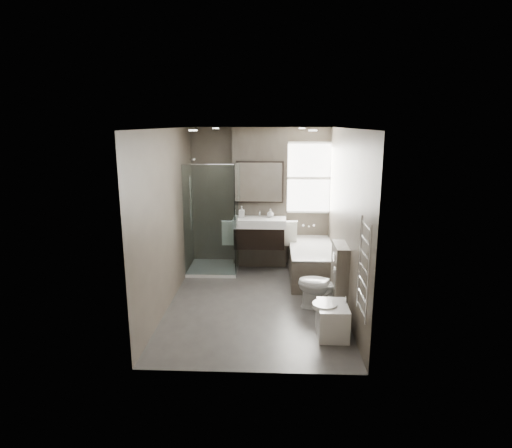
# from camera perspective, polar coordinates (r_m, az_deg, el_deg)

# --- Properties ---
(room) EXTENTS (2.70, 3.90, 2.70)m
(room) POSITION_cam_1_polar(r_m,az_deg,el_deg) (6.25, 0.02, 0.63)
(room) COLOR #45423F
(room) RESTS_ON ground
(vanity_pier) EXTENTS (1.00, 0.25, 2.60)m
(vanity_pier) POSITION_cam_1_polar(r_m,az_deg,el_deg) (7.99, 0.55, 3.43)
(vanity_pier) COLOR #514940
(vanity_pier) RESTS_ON ground
(vanity) EXTENTS (0.95, 0.47, 0.66)m
(vanity) POSITION_cam_1_polar(r_m,az_deg,el_deg) (7.76, 0.45, -1.09)
(vanity) COLOR black
(vanity) RESTS_ON vanity_pier
(mirror_cabinet) EXTENTS (0.86, 0.08, 0.76)m
(mirror_cabinet) POSITION_cam_1_polar(r_m,az_deg,el_deg) (7.77, 0.51, 5.62)
(mirror_cabinet) COLOR black
(mirror_cabinet) RESTS_ON vanity_pier
(towel_left) EXTENTS (0.24, 0.06, 0.44)m
(towel_left) POSITION_cam_1_polar(r_m,az_deg,el_deg) (7.79, -3.67, -1.23)
(towel_left) COLOR silver
(towel_left) RESTS_ON vanity_pier
(towel_right) EXTENTS (0.24, 0.06, 0.44)m
(towel_right) POSITION_cam_1_polar(r_m,az_deg,el_deg) (7.75, 4.59, -1.31)
(towel_right) COLOR silver
(towel_right) RESTS_ON vanity_pier
(shower_enclosure) EXTENTS (0.90, 0.90, 2.00)m
(shower_enclosure) POSITION_cam_1_polar(r_m,az_deg,el_deg) (7.82, -5.09, -2.93)
(shower_enclosure) COLOR white
(shower_enclosure) RESTS_ON ground
(bathtub) EXTENTS (0.75, 1.60, 0.57)m
(bathtub) POSITION_cam_1_polar(r_m,az_deg,el_deg) (7.60, 7.38, -4.87)
(bathtub) COLOR #514940
(bathtub) RESTS_ON ground
(window) EXTENTS (0.98, 0.06, 1.33)m
(window) POSITION_cam_1_polar(r_m,az_deg,el_deg) (8.05, 7.03, 6.11)
(window) COLOR white
(window) RESTS_ON room
(toilet) EXTENTS (0.81, 0.62, 0.73)m
(toilet) POSITION_cam_1_polar(r_m,az_deg,el_deg) (6.37, 8.78, -8.07)
(toilet) COLOR white
(toilet) RESTS_ON ground
(cistern_box) EXTENTS (0.19, 0.55, 1.00)m
(cistern_box) POSITION_cam_1_polar(r_m,az_deg,el_deg) (6.30, 11.06, -7.09)
(cistern_box) COLOR #514940
(cistern_box) RESTS_ON ground
(bidet) EXTENTS (0.45, 0.52, 0.54)m
(bidet) POSITION_cam_1_polar(r_m,az_deg,el_deg) (5.69, 10.08, -12.41)
(bidet) COLOR white
(bidet) RESTS_ON ground
(towel_radiator) EXTENTS (0.03, 0.49, 1.10)m
(towel_radiator) POSITION_cam_1_polar(r_m,az_deg,el_deg) (4.85, 14.19, -5.76)
(towel_radiator) COLOR silver
(towel_radiator) RESTS_ON room
(soap_bottle_a) EXTENTS (0.10, 0.10, 0.22)m
(soap_bottle_a) POSITION_cam_1_polar(r_m,az_deg,el_deg) (7.71, -1.92, 1.61)
(soap_bottle_a) COLOR white
(soap_bottle_a) RESTS_ON vanity
(soap_bottle_b) EXTENTS (0.12, 0.12, 0.15)m
(soap_bottle_b) POSITION_cam_1_polar(r_m,az_deg,el_deg) (7.78, 1.93, 1.48)
(soap_bottle_b) COLOR white
(soap_bottle_b) RESTS_ON vanity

